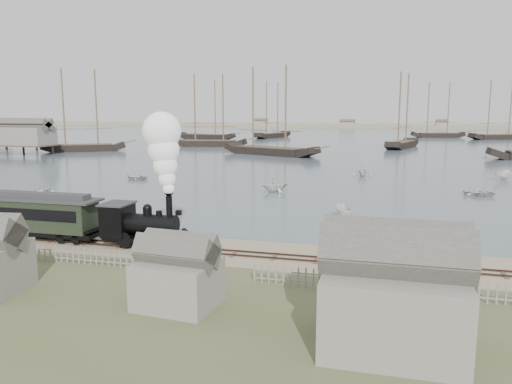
# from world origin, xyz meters

# --- Properties ---
(ground) EXTENTS (600.00, 600.00, 0.00)m
(ground) POSITION_xyz_m (0.00, 0.00, 0.00)
(ground) COLOR tan
(ground) RESTS_ON ground
(harbor_water) EXTENTS (600.00, 336.00, 0.06)m
(harbor_water) POSITION_xyz_m (0.00, 170.00, 0.03)
(harbor_water) COLOR #41505E
(harbor_water) RESTS_ON ground
(rail_track) EXTENTS (120.00, 1.80, 0.16)m
(rail_track) POSITION_xyz_m (0.00, -2.00, 0.04)
(rail_track) COLOR #38231E
(rail_track) RESTS_ON ground
(picket_fence_west) EXTENTS (19.00, 0.10, 1.20)m
(picket_fence_west) POSITION_xyz_m (-6.50, -7.00, 0.00)
(picket_fence_west) COLOR gray
(picket_fence_west) RESTS_ON ground
(picket_fence_east) EXTENTS (15.00, 0.10, 1.20)m
(picket_fence_east) POSITION_xyz_m (12.50, -7.50, 0.00)
(picket_fence_east) COLOR gray
(picket_fence_east) RESTS_ON ground
(shed_mid) EXTENTS (4.00, 3.50, 3.60)m
(shed_mid) POSITION_xyz_m (2.00, -12.00, 0.00)
(shed_mid) COLOR gray
(shed_mid) RESTS_ON ground
(shed_right) EXTENTS (6.00, 5.00, 5.10)m
(shed_right) POSITION_xyz_m (13.00, -14.00, 0.00)
(shed_right) COLOR gray
(shed_right) RESTS_ON ground
(far_spit) EXTENTS (500.00, 20.00, 1.80)m
(far_spit) POSITION_xyz_m (0.00, 250.00, 0.00)
(far_spit) COLOR tan
(far_spit) RESTS_ON ground
(locomotive) EXTENTS (7.91, 2.95, 9.86)m
(locomotive) POSITION_xyz_m (-3.79, -2.00, 4.54)
(locomotive) COLOR black
(locomotive) RESTS_ON ground
(passenger_coach) EXTENTS (13.62, 2.63, 3.31)m
(passenger_coach) POSITION_xyz_m (-15.99, -2.00, 2.10)
(passenger_coach) COLOR black
(passenger_coach) RESTS_ON ground
(beached_dinghy) EXTENTS (4.22, 4.70, 0.80)m
(beached_dinghy) POSITION_xyz_m (-11.82, 1.30, 0.40)
(beached_dinghy) COLOR silver
(beached_dinghy) RESTS_ON ground
(rowboat_0) EXTENTS (4.17, 3.23, 0.80)m
(rowboat_0) POSITION_xyz_m (-28.52, 15.87, 0.46)
(rowboat_0) COLOR silver
(rowboat_0) RESTS_ON harbor_water
(rowboat_1) EXTENTS (4.27, 4.39, 1.76)m
(rowboat_1) POSITION_xyz_m (-1.09, 25.30, 0.94)
(rowboat_1) COLOR silver
(rowboat_1) RESTS_ON harbor_water
(rowboat_2) EXTENTS (3.67, 2.26, 1.33)m
(rowboat_2) POSITION_xyz_m (8.66, 11.30, 0.73)
(rowboat_2) COLOR silver
(rowboat_2) RESTS_ON harbor_water
(rowboat_3) EXTENTS (3.52, 4.24, 0.76)m
(rowboat_3) POSITION_xyz_m (23.45, 28.70, 0.44)
(rowboat_3) COLOR silver
(rowboat_3) RESTS_ON harbor_water
(rowboat_5) EXTENTS (3.97, 3.75, 1.53)m
(rowboat_5) POSITION_xyz_m (29.02, 43.58, 0.83)
(rowboat_5) COLOR silver
(rowboat_5) RESTS_ON harbor_water
(rowboat_6) EXTENTS (3.67, 4.38, 0.78)m
(rowboat_6) POSITION_xyz_m (-23.57, 31.07, 0.45)
(rowboat_6) COLOR silver
(rowboat_6) RESTS_ON harbor_water
(rowboat_7) EXTENTS (3.69, 3.32, 1.73)m
(rowboat_7) POSITION_xyz_m (8.84, 43.06, 0.92)
(rowboat_7) COLOR silver
(rowboat_7) RESTS_ON harbor_water
(schooner_0) EXTENTS (18.92, 14.64, 20.00)m
(schooner_0) POSITION_xyz_m (-59.89, 72.47, 10.06)
(schooner_0) COLOR black
(schooner_0) RESTS_ON harbor_water
(schooner_1) EXTENTS (20.65, 10.14, 20.00)m
(schooner_1) POSITION_xyz_m (-35.14, 95.66, 10.06)
(schooner_1) COLOR black
(schooner_1) RESTS_ON harbor_water
(schooner_2) EXTENTS (24.25, 14.73, 20.00)m
(schooner_2) POSITION_xyz_m (-13.36, 75.26, 10.06)
(schooner_2) COLOR black
(schooner_2) RESTS_ON harbor_water
(schooner_3) EXTENTS (10.02, 20.43, 20.00)m
(schooner_3) POSITION_xyz_m (16.22, 104.21, 10.06)
(schooner_3) COLOR black
(schooner_3) RESTS_ON harbor_water
(schooner_6) EXTENTS (21.39, 8.06, 20.00)m
(schooner_6) POSITION_xyz_m (-48.18, 126.97, 10.06)
(schooner_6) COLOR black
(schooner_6) RESTS_ON harbor_water
(schooner_7) EXTENTS (10.75, 19.35, 20.00)m
(schooner_7) POSITION_xyz_m (-27.88, 140.80, 10.06)
(schooner_7) COLOR black
(schooner_7) RESTS_ON harbor_water
(schooner_8) EXTENTS (19.15, 7.84, 20.00)m
(schooner_8) POSITION_xyz_m (29.91, 157.20, 10.06)
(schooner_8) COLOR black
(schooner_8) RESTS_ON harbor_water
(schooner_9) EXTENTS (21.55, 14.48, 20.00)m
(schooner_9) POSITION_xyz_m (49.21, 151.76, 10.06)
(schooner_9) COLOR black
(schooner_9) RESTS_ON harbor_water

